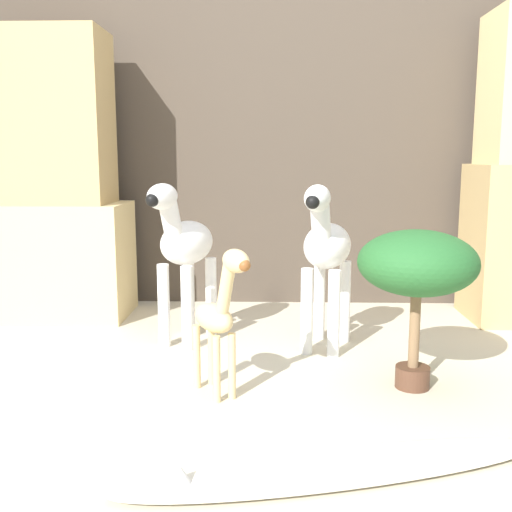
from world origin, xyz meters
TOP-DOWN VIEW (x-y plane):
  - ground_plane at (0.00, 0.00)m, footprint 14.00×14.00m
  - wall_back at (0.00, 1.65)m, footprint 6.40×0.08m
  - rock_pillar_left at (-1.35, 1.28)m, footprint 0.86×0.45m
  - zebra_right at (0.10, 0.73)m, footprint 0.29×0.49m
  - zebra_left at (-0.54, 0.81)m, footprint 0.31×0.49m
  - giraffe_figurine at (-0.32, 0.18)m, footprint 0.26×0.34m
  - potted_palm_front at (0.40, 0.29)m, footprint 0.44×0.44m
  - surfboard at (0.05, -0.35)m, footprint 1.25×0.52m

SIDE VIEW (x-z plane):
  - ground_plane at x=0.00m, z-range 0.00..0.00m
  - surfboard at x=0.05m, z-range -0.02..0.06m
  - giraffe_figurine at x=-0.32m, z-range 0.04..0.60m
  - zebra_right at x=0.10m, z-range 0.07..0.82m
  - zebra_left at x=-0.54m, z-range 0.07..0.82m
  - potted_palm_front at x=0.40m, z-range 0.16..0.76m
  - rock_pillar_left at x=-1.35m, z-range -0.07..1.43m
  - wall_back at x=0.00m, z-range 0.00..2.20m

